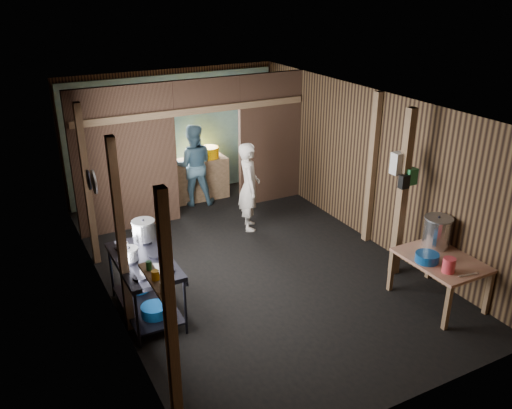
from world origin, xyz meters
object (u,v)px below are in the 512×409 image
prep_table (438,280)px  pink_bucket (449,265)px  gas_range (146,287)px  stock_pot (437,233)px  yellow_tub (209,152)px  cook (249,187)px  stove_pot_large (144,231)px

prep_table → pink_bucket: size_ratio=5.82×
gas_range → stock_pot: stock_pot is taller
yellow_tub → prep_table: bearing=-76.3°
stock_pot → yellow_tub: 5.05m
yellow_tub → cook: size_ratio=0.25×
prep_table → stove_pot_large: bearing=149.2°
prep_table → yellow_tub: bearing=103.7°
prep_table → stove_pot_large: (-3.54, 2.11, 0.65)m
prep_table → pink_bucket: pink_bucket is taller
prep_table → pink_bucket: (-0.19, -0.30, 0.44)m
pink_bucket → prep_table: bearing=57.0°
stove_pot_large → prep_table: bearing=-30.8°
pink_bucket → cook: 3.84m
prep_table → stove_pot_large: 4.17m
stock_pot → yellow_tub: size_ratio=1.18×
stove_pot_large → pink_bucket: 4.13m
prep_table → cook: bearing=110.1°
prep_table → cook: size_ratio=0.72×
stock_pot → yellow_tub: stock_pot is taller
pink_bucket → yellow_tub: bearing=101.0°
yellow_tub → cook: 1.77m
stove_pot_large → cook: 2.64m
gas_range → prep_table: size_ratio=1.24×
stove_pot_large → pink_bucket: size_ratio=1.65×
yellow_tub → stock_pot: bearing=-73.2°
pink_bucket → yellow_tub: size_ratio=0.50×
pink_bucket → cook: cook is taller
yellow_tub → cook: bearing=-89.4°
pink_bucket → cook: size_ratio=0.12×
prep_table → stock_pot: bearing=58.3°
cook → stove_pot_large: bearing=138.9°
pink_bucket → cook: (-1.05, 3.69, 0.02)m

